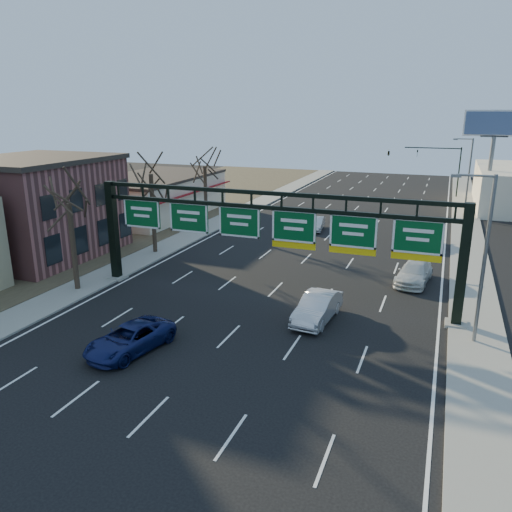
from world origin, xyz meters
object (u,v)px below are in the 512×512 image
at_px(car_blue_suv, 130,339).
at_px(car_silver_sedan, 317,308).
at_px(car_white_wagon, 414,273).
at_px(sign_gantry, 269,231).

bearing_deg(car_blue_suv, car_silver_sedan, 53.44).
height_order(car_blue_suv, car_white_wagon, car_white_wagon).
bearing_deg(car_silver_sedan, car_blue_suv, -132.98).
height_order(car_silver_sedan, car_white_wagon, car_silver_sedan).
distance_m(car_blue_suv, car_silver_sedan, 10.84).
xyz_separation_m(sign_gantry, car_blue_suv, (-4.20, -9.41, -3.93)).
relative_size(sign_gantry, car_blue_suv, 4.86).
bearing_deg(car_white_wagon, sign_gantry, -134.52).
distance_m(car_silver_sedan, car_white_wagon, 10.31).
bearing_deg(sign_gantry, car_silver_sedan, -29.13).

